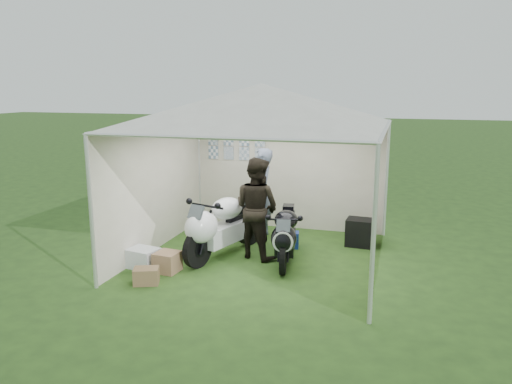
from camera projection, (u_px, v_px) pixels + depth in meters
The scene contains 12 objects.
ground at pixel (261, 257), 8.78m from camera, with size 80.00×80.00×0.00m, color #274319.
canopy_tent at pixel (262, 109), 8.27m from camera, with size 5.66×5.66×3.00m.
motorcycle_white at pixel (221, 224), 8.70m from camera, with size 0.93×2.11×1.07m.
motorcycle_black at pixel (285, 234), 8.42m from camera, with size 0.59×1.83×0.90m.
paddock_stand at pixel (288, 240), 9.31m from camera, with size 0.39×0.25×0.29m, color blue.
person_dark_jacket at pixel (257, 208), 8.65m from camera, with size 0.86×0.67×1.77m, color black.
person_blue_jacket at pixel (262, 193), 9.78m from camera, with size 0.65×0.43×1.78m, color slate.
equipment_box at pixel (360, 232), 9.39m from camera, with size 0.51×0.41×0.51m, color black.
crate_0 at pixel (143, 258), 8.27m from camera, with size 0.48×0.38×0.32m, color silver.
crate_1 at pixel (167, 262), 8.08m from camera, with size 0.36×0.36×0.33m, color #8E694C.
crate_2 at pixel (153, 255), 8.60m from camera, with size 0.27×0.23×0.20m, color silver.
crate_3 at pixel (146, 276), 7.59m from camera, with size 0.37×0.27×0.25m, color brown.
Camera 1 is at (2.29, -8.03, 2.96)m, focal length 35.00 mm.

